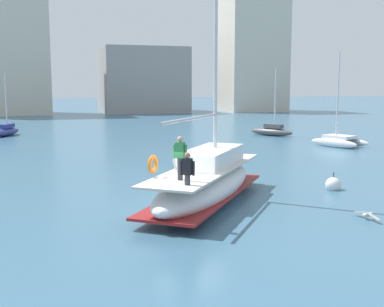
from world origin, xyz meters
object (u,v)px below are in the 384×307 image
(main_sailboat, at_px, (207,181))
(mooring_buoy, at_px, (333,185))
(moored_sloop_far, at_px, (339,140))
(seagull, at_px, (367,215))
(moored_catamaran, at_px, (6,131))
(moored_sloop_near, at_px, (272,131))

(main_sailboat, distance_m, mooring_buoy, 6.55)
(moored_sloop_far, relative_size, seagull, 5.95)
(main_sailboat, xyz_separation_m, moored_catamaran, (-10.04, 31.74, -0.40))
(moored_sloop_near, height_order, moored_catamaran, moored_sloop_near)
(moored_sloop_far, relative_size, mooring_buoy, 7.89)
(mooring_buoy, bearing_deg, main_sailboat, -174.21)
(main_sailboat, bearing_deg, seagull, -41.87)
(main_sailboat, bearing_deg, moored_catamaran, 107.56)
(moored_sloop_near, bearing_deg, mooring_buoy, -109.67)
(moored_sloop_near, xyz_separation_m, moored_catamaran, (-25.03, 7.29, -0.00))
(moored_sloop_far, height_order, moored_catamaran, moored_sloop_far)
(moored_sloop_far, relative_size, moored_catamaran, 1.24)
(moored_sloop_far, xyz_separation_m, seagull, (-11.63, -19.21, -0.36))
(moored_catamaran, xyz_separation_m, mooring_buoy, (16.52, -31.08, -0.29))
(moored_sloop_near, relative_size, moored_catamaran, 1.07)
(moored_sloop_near, distance_m, moored_sloop_far, 9.57)
(moored_sloop_near, distance_m, moored_catamaran, 26.07)
(seagull, bearing_deg, moored_sloop_near, 70.31)
(main_sailboat, relative_size, moored_catamaran, 2.11)
(seagull, bearing_deg, mooring_buoy, 70.18)
(main_sailboat, relative_size, seagull, 10.17)
(mooring_buoy, bearing_deg, seagull, -109.82)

